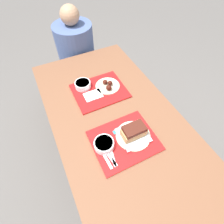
{
  "coord_description": "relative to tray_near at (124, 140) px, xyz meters",
  "views": [
    {
      "loc": [
        -0.33,
        -0.63,
        1.74
      ],
      "look_at": [
        -0.02,
        0.02,
        0.79
      ],
      "focal_mm": 28.0,
      "sensor_mm": 36.0,
      "label": 1
    }
  ],
  "objects": [
    {
      "name": "tray_near",
      "position": [
        0.0,
        0.0,
        0.0
      ],
      "size": [
        0.4,
        0.33,
        0.01
      ],
      "color": "red",
      "rests_on": "picnic_table"
    },
    {
      "name": "plastic_spoon_near",
      "position": [
        -0.15,
        -0.05,
        0.01
      ],
      "size": [
        0.03,
        0.17,
        0.0
      ],
      "color": "white",
      "rests_on": "tray_near"
    },
    {
      "name": "person_seated_across",
      "position": [
        0.08,
        1.22,
        -0.05
      ],
      "size": [
        0.39,
        0.39,
        0.68
      ],
      "color": "#4C6093",
      "rests_on": "picnic_bench_far"
    },
    {
      "name": "picnic_bench_far",
      "position": [
        0.03,
        1.22,
        -0.4
      ],
      "size": [
        0.81,
        0.28,
        0.42
      ],
      "color": "brown",
      "rests_on": "ground_plane"
    },
    {
      "name": "ground_plane",
      "position": [
        0.03,
        0.19,
        -0.76
      ],
      "size": [
        12.0,
        12.0,
        0.0
      ],
      "primitive_type": "plane",
      "color": "#605B56"
    },
    {
      "name": "tray_far",
      "position": [
        0.04,
        0.47,
        0.0
      ],
      "size": [
        0.4,
        0.33,
        0.01
      ],
      "color": "red",
      "rests_on": "picnic_table"
    },
    {
      "name": "brisket_sandwich_plate",
      "position": [
        0.06,
        0.0,
        0.04
      ],
      "size": [
        0.22,
        0.22,
        0.1
      ],
      "color": "beige",
      "rests_on": "tray_near"
    },
    {
      "name": "condiment_packet",
      "position": [
        -0.02,
        0.07,
        0.01
      ],
      "size": [
        0.04,
        0.03,
        0.01
      ],
      "color": "teal",
      "rests_on": "tray_near"
    },
    {
      "name": "wings_plate_far",
      "position": [
        0.11,
        0.47,
        0.02
      ],
      "size": [
        0.19,
        0.19,
        0.05
      ],
      "color": "beige",
      "rests_on": "tray_far"
    },
    {
      "name": "bowl_coleslaw_far",
      "position": [
        -0.07,
        0.56,
        0.03
      ],
      "size": [
        0.12,
        0.12,
        0.05
      ],
      "color": "white",
      "rests_on": "tray_far"
    },
    {
      "name": "picnic_table",
      "position": [
        0.03,
        0.19,
        -0.1
      ],
      "size": [
        0.85,
        1.61,
        0.75
      ],
      "color": "brown",
      "rests_on": "ground_plane"
    },
    {
      "name": "plastic_fork_near",
      "position": [
        -0.13,
        -0.05,
        0.01
      ],
      "size": [
        0.04,
        0.17,
        0.0
      ],
      "color": "white",
      "rests_on": "tray_near"
    },
    {
      "name": "napkin_far",
      "position": [
        -0.03,
        0.44,
        0.01
      ],
      "size": [
        0.13,
        0.09,
        0.01
      ],
      "color": "white",
      "rests_on": "tray_far"
    },
    {
      "name": "bowl_coleslaw_near",
      "position": [
        -0.13,
        0.02,
        0.03
      ],
      "size": [
        0.12,
        0.12,
        0.05
      ],
      "color": "white",
      "rests_on": "tray_near"
    },
    {
      "name": "plastic_knife_near",
      "position": [
        -0.11,
        -0.05,
        0.01
      ],
      "size": [
        0.05,
        0.17,
        0.0
      ],
      "color": "white",
      "rests_on": "tray_near"
    }
  ]
}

